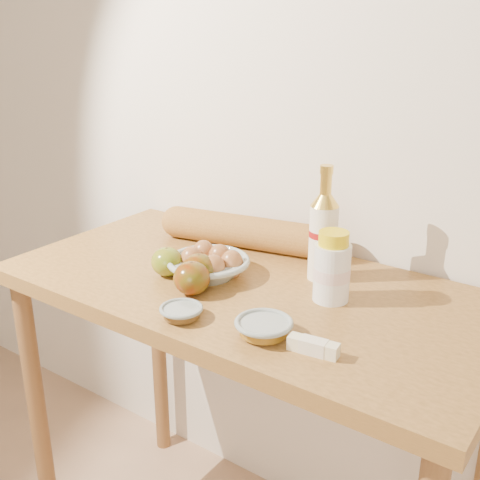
# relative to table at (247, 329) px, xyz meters

# --- Properties ---
(back_wall) EXTENTS (3.50, 0.02, 2.60)m
(back_wall) POSITION_rel_table_xyz_m (0.00, 0.33, 0.52)
(back_wall) COLOR silver
(back_wall) RESTS_ON ground
(table) EXTENTS (1.20, 0.60, 0.90)m
(table) POSITION_rel_table_xyz_m (0.00, 0.00, 0.00)
(table) COLOR #AD7937
(table) RESTS_ON ground
(bourbon_bottle) EXTENTS (0.07, 0.07, 0.28)m
(bourbon_bottle) POSITION_rel_table_xyz_m (0.13, 0.13, 0.24)
(bourbon_bottle) COLOR white
(bourbon_bottle) RESTS_ON table
(cream_bottle) EXTENTS (0.08, 0.08, 0.16)m
(cream_bottle) POSITION_rel_table_xyz_m (0.20, 0.04, 0.20)
(cream_bottle) COLOR white
(cream_bottle) RESTS_ON table
(egg_bowl) EXTENTS (0.23, 0.23, 0.07)m
(egg_bowl) POSITION_rel_table_xyz_m (-0.10, -0.01, 0.15)
(egg_bowl) COLOR #99A7A2
(egg_bowl) RESTS_ON table
(baguette) EXTENTS (0.54, 0.20, 0.09)m
(baguette) POSITION_rel_table_xyz_m (-0.13, 0.20, 0.17)
(baguette) COLOR #B87F38
(baguette) RESTS_ON table
(apple_yellowgreen) EXTENTS (0.09, 0.09, 0.07)m
(apple_yellowgreen) POSITION_rel_table_xyz_m (-0.19, -0.07, 0.16)
(apple_yellowgreen) COLOR olive
(apple_yellowgreen) RESTS_ON table
(apple_redgreen_front) EXTENTS (0.09, 0.09, 0.08)m
(apple_redgreen_front) POSITION_rel_table_xyz_m (-0.07, -0.12, 0.16)
(apple_redgreen_front) COLOR maroon
(apple_redgreen_front) RESTS_ON table
(apple_redgreen_right) EXTENTS (0.10, 0.10, 0.08)m
(apple_redgreen_right) POSITION_rel_table_xyz_m (-0.09, -0.07, 0.16)
(apple_redgreen_right) COLOR maroon
(apple_redgreen_right) RESTS_ON table
(sugar_bowl) EXTENTS (0.10, 0.10, 0.03)m
(sugar_bowl) POSITION_rel_table_xyz_m (-0.01, -0.22, 0.14)
(sugar_bowl) COLOR gray
(sugar_bowl) RESTS_ON table
(syrup_bowl) EXTENTS (0.12, 0.12, 0.03)m
(syrup_bowl) POSITION_rel_table_xyz_m (0.17, -0.19, 0.14)
(syrup_bowl) COLOR #8C9995
(syrup_bowl) RESTS_ON table
(butter_stick) EXTENTS (0.10, 0.04, 0.03)m
(butter_stick) POSITION_rel_table_xyz_m (0.28, -0.19, 0.14)
(butter_stick) COLOR beige
(butter_stick) RESTS_ON table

